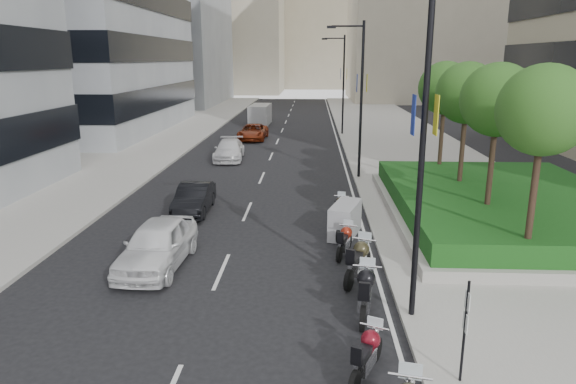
# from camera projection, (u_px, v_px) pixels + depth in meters

# --- Properties ---
(ground) EXTENTS (160.00, 160.00, 0.00)m
(ground) POSITION_uv_depth(u_px,v_px,m) (252.00, 334.00, 13.40)
(ground) COLOR black
(ground) RESTS_ON ground
(sidewalk_right) EXTENTS (10.00, 100.00, 0.15)m
(sidewalk_right) POSITION_uv_depth(u_px,v_px,m) (404.00, 145.00, 41.96)
(sidewalk_right) COLOR #9E9B93
(sidewalk_right) RESTS_ON ground
(sidewalk_left) EXTENTS (8.00, 100.00, 0.15)m
(sidewalk_left) POSITION_uv_depth(u_px,v_px,m) (151.00, 143.00, 42.92)
(sidewalk_left) COLOR #9E9B93
(sidewalk_left) RESTS_ON ground
(lane_edge) EXTENTS (0.12, 100.00, 0.01)m
(lane_edge) POSITION_uv_depth(u_px,v_px,m) (339.00, 146.00, 42.22)
(lane_edge) COLOR silver
(lane_edge) RESTS_ON ground
(lane_centre) EXTENTS (0.12, 100.00, 0.01)m
(lane_centre) POSITION_uv_depth(u_px,v_px,m) (276.00, 145.00, 42.46)
(lane_centre) COLOR silver
(lane_centre) RESTS_ON ground
(building_grey_far) EXTENTS (22.00, 26.00, 30.00)m
(building_grey_far) POSITION_uv_depth(u_px,v_px,m) (147.00, 4.00, 78.36)
(building_grey_far) COLOR gray
(building_grey_far) RESTS_ON ground
(building_cream_left) EXTENTS (26.00, 24.00, 34.00)m
(building_cream_left) POSITION_uv_depth(u_px,v_px,m) (220.00, 8.00, 106.57)
(building_cream_left) COLOR #B7AD93
(building_cream_left) RESTS_ON ground
(building_cream_centre) EXTENTS (30.00, 24.00, 38.00)m
(building_cream_centre) POSITION_uv_depth(u_px,v_px,m) (316.00, 7.00, 124.48)
(building_cream_centre) COLOR #B7AD93
(building_cream_centre) RESTS_ON ground
(planter) EXTENTS (10.00, 14.00, 0.40)m
(planter) POSITION_uv_depth(u_px,v_px,m) (505.00, 214.00, 22.51)
(planter) COLOR #A09D95
(planter) RESTS_ON sidewalk_right
(hedge) EXTENTS (9.40, 13.40, 0.80)m
(hedge) POSITION_uv_depth(u_px,v_px,m) (506.00, 201.00, 22.36)
(hedge) COLOR #153E11
(hedge) RESTS_ON planter
(tree_0) EXTENTS (2.80, 2.80, 6.30)m
(tree_0) POSITION_uv_depth(u_px,v_px,m) (544.00, 111.00, 15.50)
(tree_0) COLOR #332319
(tree_0) RESTS_ON planter
(tree_1) EXTENTS (2.80, 2.80, 6.30)m
(tree_1) POSITION_uv_depth(u_px,v_px,m) (498.00, 100.00, 19.37)
(tree_1) COLOR #332319
(tree_1) RESTS_ON planter
(tree_2) EXTENTS (2.80, 2.80, 6.30)m
(tree_2) POSITION_uv_depth(u_px,v_px,m) (467.00, 93.00, 23.23)
(tree_2) COLOR #332319
(tree_2) RESTS_ON planter
(tree_3) EXTENTS (2.80, 2.80, 6.30)m
(tree_3) POSITION_uv_depth(u_px,v_px,m) (445.00, 88.00, 27.10)
(tree_3) COLOR #332319
(tree_3) RESTS_ON planter
(lamp_post_0) EXTENTS (2.34, 0.45, 9.00)m
(lamp_post_0) POSITION_uv_depth(u_px,v_px,m) (417.00, 136.00, 12.89)
(lamp_post_0) COLOR black
(lamp_post_0) RESTS_ON ground
(lamp_post_1) EXTENTS (2.34, 0.45, 9.00)m
(lamp_post_1) POSITION_uv_depth(u_px,v_px,m) (359.00, 93.00, 29.32)
(lamp_post_1) COLOR black
(lamp_post_1) RESTS_ON ground
(lamp_post_2) EXTENTS (2.34, 0.45, 9.00)m
(lamp_post_2) POSITION_uv_depth(u_px,v_px,m) (342.00, 80.00, 46.72)
(lamp_post_2) COLOR black
(lamp_post_2) RESTS_ON ground
(parking_sign) EXTENTS (0.06, 0.32, 2.50)m
(parking_sign) POSITION_uv_depth(u_px,v_px,m) (465.00, 326.00, 10.87)
(parking_sign) COLOR black
(parking_sign) RESTS_ON ground
(motorcycle_1) EXTENTS (1.02, 1.93, 1.03)m
(motorcycle_1) POSITION_uv_depth(u_px,v_px,m) (367.00, 354.00, 11.47)
(motorcycle_1) COLOR black
(motorcycle_1) RESTS_ON ground
(motorcycle_2) EXTENTS (0.82, 2.46, 1.23)m
(motorcycle_2) POSITION_uv_depth(u_px,v_px,m) (365.00, 292.00, 14.27)
(motorcycle_2) COLOR black
(motorcycle_2) RESTS_ON ground
(motorcycle_3) EXTENTS (1.15, 2.31, 1.22)m
(motorcycle_3) POSITION_uv_depth(u_px,v_px,m) (359.00, 260.00, 16.53)
(motorcycle_3) COLOR black
(motorcycle_3) RESTS_ON ground
(motorcycle_4) EXTENTS (0.83, 1.96, 1.00)m
(motorcycle_4) POSITION_uv_depth(u_px,v_px,m) (345.00, 241.00, 18.66)
(motorcycle_4) COLOR black
(motorcycle_4) RESTS_ON ground
(motorcycle_5) EXTENTS (1.49, 2.37, 1.34)m
(motorcycle_5) POSITION_uv_depth(u_px,v_px,m) (345.00, 220.00, 20.62)
(motorcycle_5) COLOR black
(motorcycle_5) RESTS_ON ground
(motorcycle_6) EXTENTS (0.70, 1.97, 0.99)m
(motorcycle_6) POSITION_uv_depth(u_px,v_px,m) (340.00, 208.00, 22.73)
(motorcycle_6) COLOR black
(motorcycle_6) RESTS_ON ground
(car_a) EXTENTS (2.11, 4.78, 1.60)m
(car_a) POSITION_uv_depth(u_px,v_px,m) (157.00, 244.00, 17.53)
(car_a) COLOR white
(car_a) RESTS_ON ground
(car_b) EXTENTS (1.50, 4.07, 1.33)m
(car_b) POSITION_uv_depth(u_px,v_px,m) (194.00, 199.00, 23.78)
(car_b) COLOR black
(car_b) RESTS_ON ground
(car_c) EXTENTS (2.26, 4.93, 1.40)m
(car_c) POSITION_uv_depth(u_px,v_px,m) (229.00, 150.00, 36.23)
(car_c) COLOR silver
(car_c) RESTS_ON ground
(car_d) EXTENTS (2.45, 5.01, 1.37)m
(car_d) POSITION_uv_depth(u_px,v_px,m) (253.00, 132.00, 45.12)
(car_d) COLOR maroon
(car_d) RESTS_ON ground
(delivery_van) EXTENTS (2.14, 5.15, 2.13)m
(delivery_van) POSITION_uv_depth(u_px,v_px,m) (260.00, 116.00, 55.17)
(delivery_van) COLOR #ADADAF
(delivery_van) RESTS_ON ground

